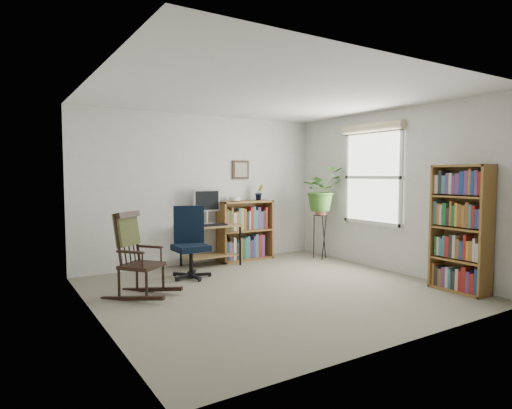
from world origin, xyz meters
TOP-DOWN VIEW (x-y plane):
  - floor at (0.00, 0.00)m, footprint 4.20×4.00m
  - ceiling at (0.00, 0.00)m, footprint 4.20×4.00m
  - wall_back at (0.00, 2.00)m, footprint 4.20×0.00m
  - wall_front at (0.00, -2.00)m, footprint 4.20×0.00m
  - wall_left at (-2.10, 0.00)m, footprint 0.00×4.00m
  - wall_right at (2.10, 0.00)m, footprint 0.00×4.00m
  - window at (2.06, 0.30)m, footprint 0.12×1.20m
  - desk at (-0.03, 1.70)m, footprint 0.91×0.50m
  - monitor at (-0.03, 1.84)m, footprint 0.46×0.16m
  - keyboard at (-0.03, 1.58)m, footprint 0.40×0.15m
  - office_chair at (-0.62, 1.12)m, footprint 0.69×0.69m
  - rocking_chair at (-1.48, 0.58)m, footprint 0.97×1.02m
  - low_bookshelf at (0.68, 1.82)m, footprint 0.95×0.32m
  - tall_bookshelf at (1.92, -1.27)m, footprint 0.29×0.68m
  - plant_stand at (1.80, 1.19)m, footprint 0.28×0.28m
  - spider_plant at (1.80, 1.19)m, footprint 1.69×1.88m
  - potted_plant_small at (0.96, 1.83)m, footprint 0.13×0.24m
  - framed_picture at (0.68, 1.97)m, footprint 0.32×0.04m

SIDE VIEW (x-z plane):
  - floor at x=0.00m, z-range 0.00..0.00m
  - desk at x=-0.03m, z-range 0.00..0.65m
  - plant_stand at x=1.80m, z-range 0.00..0.89m
  - low_bookshelf at x=0.68m, z-range 0.00..1.00m
  - office_chair at x=-0.62m, z-range 0.00..1.02m
  - rocking_chair at x=-1.48m, z-range 0.00..1.02m
  - keyboard at x=-0.03m, z-range 0.65..0.68m
  - tall_bookshelf at x=1.92m, z-range 0.00..1.56m
  - monitor at x=-0.03m, z-range 0.65..1.21m
  - potted_plant_small at x=0.96m, z-range 1.00..1.11m
  - wall_back at x=0.00m, z-range 0.00..2.40m
  - wall_front at x=0.00m, z-range 0.00..2.40m
  - wall_left at x=-2.10m, z-range 0.00..2.40m
  - wall_right at x=2.10m, z-range 0.00..2.40m
  - window at x=2.06m, z-range 0.65..2.15m
  - framed_picture at x=0.68m, z-range 1.36..1.68m
  - spider_plant at x=1.80m, z-range 0.82..2.29m
  - ceiling at x=0.00m, z-range 2.40..2.40m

